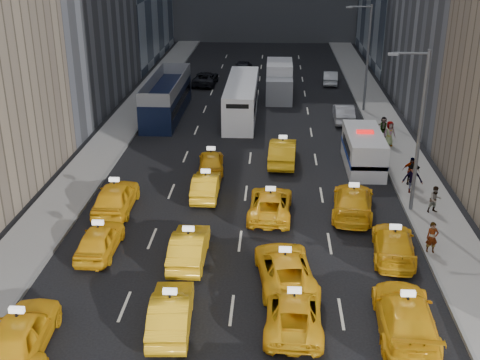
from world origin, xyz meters
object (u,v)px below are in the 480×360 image
object	(u,v)px
nypd_van	(363,151)
box_truck	(279,81)
city_bus	(242,99)
double_decker	(167,97)
pedestrian_0	(432,238)

from	to	relation	value
nypd_van	box_truck	bearing A→B (deg)	114.71
city_bus	nypd_van	bearing A→B (deg)	-56.12
double_decker	city_bus	xyz separation A→B (m)	(6.29, 0.15, -0.14)
city_bus	pedestrian_0	xyz separation A→B (m)	(10.41, -22.92, -0.55)
nypd_van	box_truck	xyz separation A→B (m)	(-5.49, 17.76, 0.40)
nypd_van	double_decker	xyz separation A→B (m)	(-14.94, 11.18, 0.47)
box_truck	double_decker	bearing A→B (deg)	-144.42
nypd_van	double_decker	bearing A→B (deg)	150.71
double_decker	city_bus	size ratio (longest dim) A/B	0.97
city_bus	pedestrian_0	world-z (taller)	city_bus
box_truck	nypd_van	bearing A→B (deg)	-72.07
box_truck	pedestrian_0	bearing A→B (deg)	-75.37
nypd_van	pedestrian_0	size ratio (longest dim) A/B	3.92
nypd_van	pedestrian_0	world-z (taller)	nypd_van
nypd_van	city_bus	distance (m)	14.26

